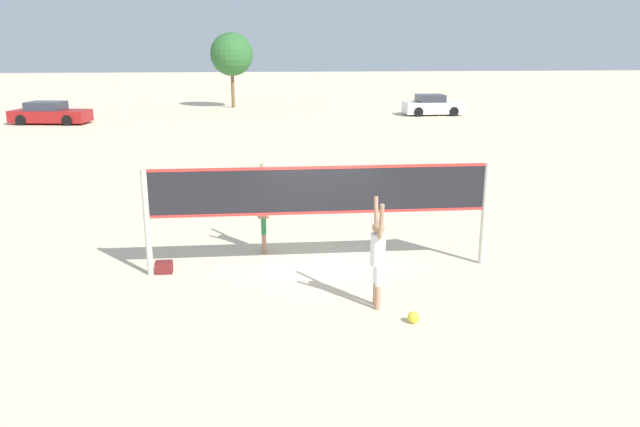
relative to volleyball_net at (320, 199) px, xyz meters
The scene contains 9 objects.
ground_plane 1.60m from the volleyball_net, ahead, with size 200.00×200.00×0.00m, color beige.
volleyball_net is the anchor object (origin of this frame).
player_spiker 2.41m from the volleyball_net, 68.43° to the right, with size 0.28×0.70×2.11m.
player_blocker 1.86m from the volleyball_net, 133.05° to the left, with size 0.28×0.70×2.11m.
volleyball 3.59m from the volleyball_net, 64.57° to the right, with size 0.22×0.22×0.22m.
gear_bag 3.73m from the volleyball_net, behind, with size 0.36×0.25×0.27m.
parked_car_near 31.10m from the volleyball_net, 117.28° to the left, with size 4.93×2.57×1.37m.
parked_car_mid 32.01m from the volleyball_net, 70.07° to the left, with size 4.05×2.01×1.43m.
tree_left_cluster 36.97m from the volleyball_net, 94.94° to the left, with size 3.28×3.28×5.71m.
Camera 1 is at (-1.30, -13.05, 4.87)m, focal length 35.00 mm.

